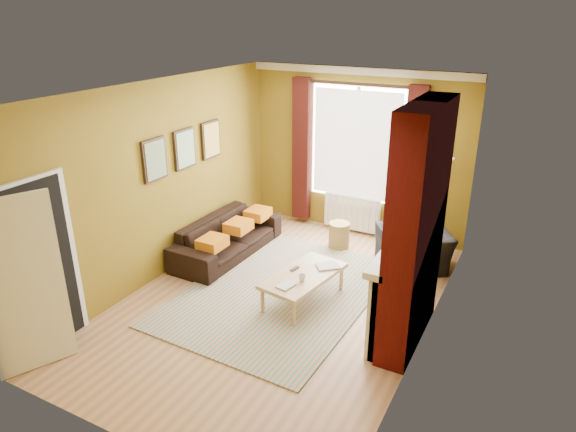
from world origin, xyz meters
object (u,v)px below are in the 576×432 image
object	(u,v)px
wicker_stool	(339,235)
floor_lamp	(444,180)
sofa	(227,237)
coffee_table	(304,277)
armchair	(413,250)

from	to	relation	value
wicker_stool	floor_lamp	size ratio (longest dim) A/B	0.26
sofa	floor_lamp	xyz separation A→B (m)	(2.97, 1.39, 0.99)
coffee_table	wicker_stool	distance (m)	1.81
sofa	wicker_stool	world-z (taller)	sofa
armchair	wicker_stool	distance (m)	1.29
armchair	coffee_table	bearing A→B (deg)	22.88
floor_lamp	armchair	bearing A→B (deg)	-112.78
armchair	wicker_stool	world-z (taller)	armchair
armchair	wicker_stool	bearing A→B (deg)	-42.77
sofa	armchair	size ratio (longest dim) A/B	2.11
armchair	coffee_table	world-z (taller)	armchair
coffee_table	floor_lamp	xyz separation A→B (m)	(1.27, 2.12, 0.92)
sofa	floor_lamp	bearing A→B (deg)	-63.28
coffee_table	wicker_stool	world-z (taller)	wicker_stool
armchair	coffee_table	distance (m)	1.90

